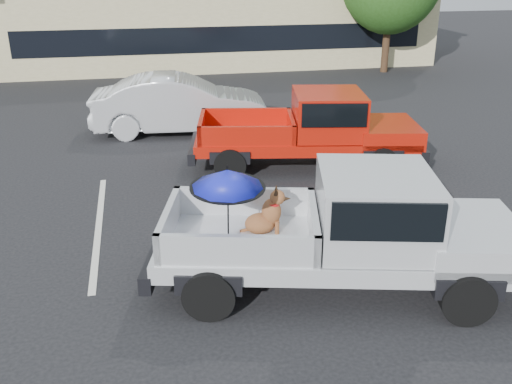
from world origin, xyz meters
TOP-DOWN VIEW (x-y plane):
  - ground at (0.00, 0.00)m, footprint 90.00×90.00m
  - stripe_left at (-3.00, 2.00)m, footprint 0.12×5.00m
  - stripe_right at (3.00, 2.00)m, footprint 0.12×5.00m
  - silver_pickup at (1.00, -1.05)m, footprint 5.99×3.26m
  - red_pickup at (2.21, 4.43)m, footprint 5.84×2.91m
  - silver_sedan at (-0.87, 8.15)m, footprint 5.21×2.23m

SIDE VIEW (x-z plane):
  - ground at x=0.00m, z-range 0.00..0.00m
  - stripe_left at x=-3.00m, z-range 0.00..0.01m
  - stripe_right at x=3.00m, z-range 0.00..0.01m
  - silver_sedan at x=-0.87m, z-range 0.00..1.67m
  - red_pickup at x=2.21m, z-range 0.09..1.92m
  - silver_pickup at x=1.00m, z-range 0.02..2.08m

